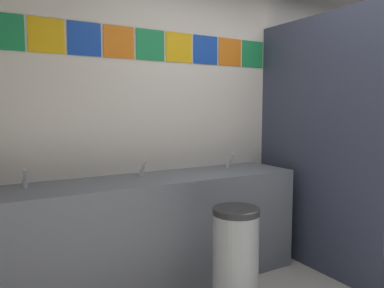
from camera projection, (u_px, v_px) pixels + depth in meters
The scene contains 8 objects.
wall_back at pixel (227, 108), 3.49m from camera, with size 4.55×0.09×2.78m.
vanity_counter at pixel (147, 232), 2.84m from camera, with size 2.52×0.55×0.86m.
faucet_left at pixel (25, 181), 2.45m from camera, with size 0.04×0.10×0.14m.
faucet_center at pixel (142, 170), 2.87m from camera, with size 0.04×0.10×0.14m.
faucet_right at pixel (230, 162), 3.28m from camera, with size 0.04×0.10×0.14m.
stall_divider at pixel (353, 146), 2.99m from camera, with size 0.92×1.33×2.17m.
toilet at pixel (336, 217), 3.68m from camera, with size 0.39×0.49×0.74m.
trash_bin at pixel (236, 262), 2.44m from camera, with size 0.31×0.31×0.74m.
Camera 1 is at (-2.03, -1.20, 1.40)m, focal length 34.16 mm.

